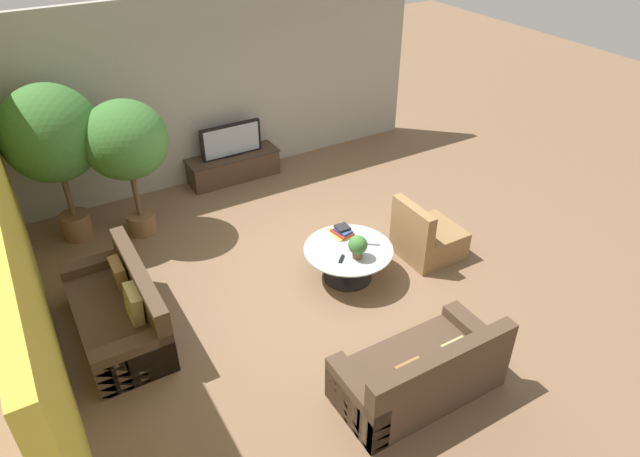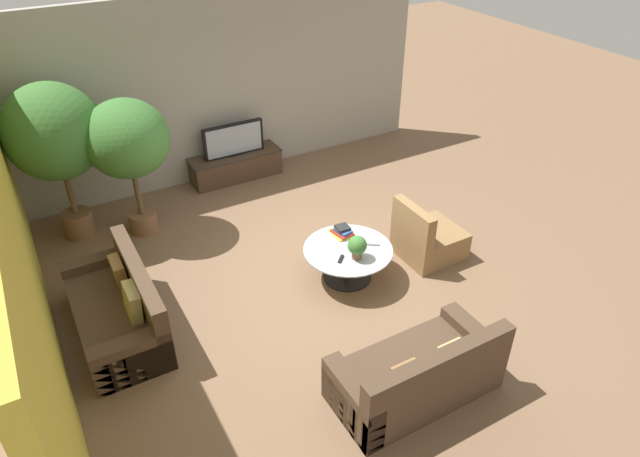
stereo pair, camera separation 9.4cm
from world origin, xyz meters
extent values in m
plane|color=brown|center=(0.00, 0.00, 0.00)|extent=(24.00, 24.00, 0.00)
cube|color=#A39E93|center=(0.00, 3.26, 1.50)|extent=(7.40, 0.12, 3.00)
cube|color=gold|center=(-3.26, 0.20, 1.50)|extent=(0.12, 7.40, 3.00)
cube|color=#473323|center=(0.09, 2.94, 0.22)|extent=(1.52, 0.48, 0.44)
cube|color=#2D2823|center=(0.09, 2.94, 0.43)|extent=(1.55, 0.50, 0.02)
cube|color=black|center=(0.09, 2.94, 0.71)|extent=(1.04, 0.08, 0.54)
cube|color=#99A8B7|center=(0.09, 2.90, 0.71)|extent=(0.95, 0.00, 0.49)
cube|color=black|center=(0.09, 2.94, 0.45)|extent=(0.31, 0.13, 0.02)
cylinder|color=black|center=(0.30, -0.32, 0.01)|extent=(0.63, 0.63, 0.02)
cylinder|color=black|center=(0.30, -0.32, 0.22)|extent=(0.10, 0.10, 0.44)
cylinder|color=#A8B2B7|center=(0.30, -0.32, 0.45)|extent=(1.15, 1.15, 0.02)
cube|color=#4C3828|center=(-2.56, 0.14, 0.21)|extent=(0.84, 1.83, 0.42)
cube|color=#4C3828|center=(-2.22, 0.14, 0.63)|extent=(0.16, 1.83, 0.42)
cube|color=#4C3828|center=(-2.56, 0.96, 0.27)|extent=(0.84, 0.20, 0.54)
cube|color=#4C3828|center=(-2.56, -0.68, 0.27)|extent=(0.84, 0.20, 0.54)
cube|color=olive|center=(-2.38, 0.45, 0.58)|extent=(0.14, 0.36, 0.33)
cube|color=tan|center=(-2.38, -0.17, 0.59)|extent=(0.15, 0.39, 0.36)
cube|color=#4C3828|center=(-0.11, -2.27, 0.21)|extent=(1.71, 0.84, 0.42)
cube|color=#4C3828|center=(-0.11, -2.61, 0.63)|extent=(1.71, 0.16, 0.42)
cube|color=#4C3828|center=(0.64, -2.27, 0.27)|extent=(0.20, 0.84, 0.54)
cube|color=#4C3828|center=(-0.86, -2.27, 0.27)|extent=(0.20, 0.84, 0.54)
cube|color=tan|center=(0.17, -2.45, 0.55)|extent=(0.28, 0.12, 0.26)
cube|color=olive|center=(-0.39, -2.45, 0.55)|extent=(0.28, 0.13, 0.26)
cube|color=olive|center=(1.55, -0.45, 0.20)|extent=(0.80, 0.76, 0.40)
cube|color=olive|center=(1.22, -0.45, 0.63)|extent=(0.14, 0.76, 0.46)
cylinder|color=brown|center=(-2.56, 2.46, 0.19)|extent=(0.42, 0.42, 0.37)
cylinder|color=brown|center=(-2.56, 2.46, 0.67)|extent=(0.08, 0.08, 0.60)
ellipsoid|color=#3D7533|center=(-2.56, 2.46, 1.62)|extent=(1.28, 1.28, 1.30)
cylinder|color=brown|center=(-1.72, 2.10, 0.15)|extent=(0.40, 0.40, 0.30)
cylinder|color=brown|center=(-1.72, 2.10, 0.62)|extent=(0.08, 0.08, 0.64)
ellipsoid|color=#3D7533|center=(-1.72, 2.10, 1.48)|extent=(1.14, 1.14, 1.07)
cylinder|color=brown|center=(0.29, -0.54, 0.50)|extent=(0.13, 0.13, 0.09)
sphere|color=#3D7533|center=(0.29, -0.54, 0.65)|extent=(0.24, 0.24, 0.24)
cube|color=gold|center=(0.39, 0.01, 0.47)|extent=(0.22, 0.31, 0.02)
cube|color=#A32823|center=(0.40, -0.01, 0.49)|extent=(0.24, 0.30, 0.03)
cube|color=#2D4C84|center=(0.41, -0.02, 0.52)|extent=(0.19, 0.24, 0.03)
cube|color=#232326|center=(0.42, 0.01, 0.55)|extent=(0.18, 0.18, 0.03)
cube|color=black|center=(0.10, -0.48, 0.47)|extent=(0.14, 0.14, 0.02)
cube|color=gray|center=(0.62, -0.41, 0.47)|extent=(0.15, 0.13, 0.02)
camera|label=1|loc=(-3.01, -5.24, 4.71)|focal=32.00mm
camera|label=2|loc=(-2.93, -5.28, 4.71)|focal=32.00mm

